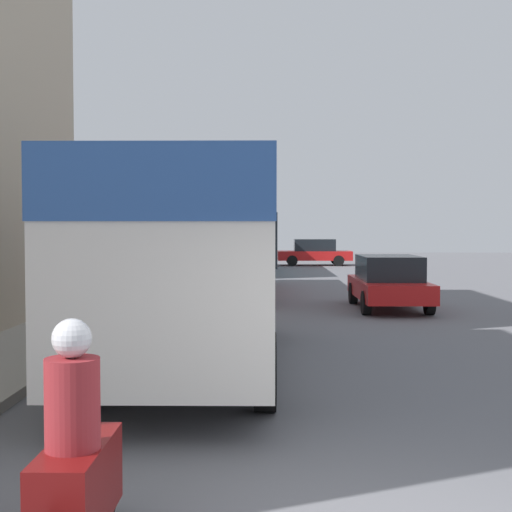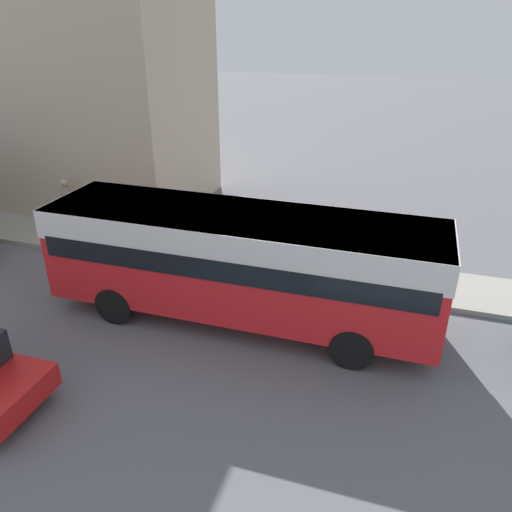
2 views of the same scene
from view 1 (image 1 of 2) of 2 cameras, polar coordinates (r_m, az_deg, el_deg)
name	(u,v)px [view 1 (image 1 of 2)]	position (r m, az deg, el deg)	size (l,w,h in m)	color
bus_lead	(194,243)	(11.76, -4.99, 1.05)	(2.62, 9.08, 3.19)	silver
bus_following	(227,239)	(25.01, -2.33, 1.35)	(2.60, 9.82, 2.91)	red
bus_third_in_line	(241,235)	(37.31, -1.25, 1.73)	(2.67, 11.13, 2.97)	teal
motorcycle_behind_lead	(76,474)	(5.09, -14.23, -16.53)	(0.38, 2.24, 1.73)	maroon
car_crossing	(314,252)	(43.26, 4.70, 0.33)	(4.46, 1.85, 1.59)	red
car_far_curb	(389,281)	(20.53, 10.57, -2.01)	(1.89, 4.45, 1.51)	red
pedestrian_near_curb	(67,277)	(17.90, -14.91, -1.62)	(0.34, 0.34, 1.85)	#232838
street_tree	(177,188)	(36.90, -6.32, 5.42)	(3.79, 3.79, 6.08)	brown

